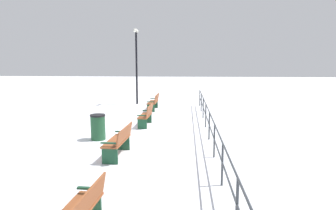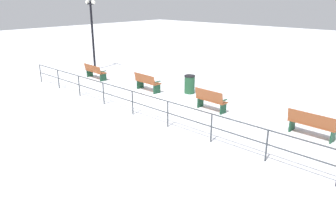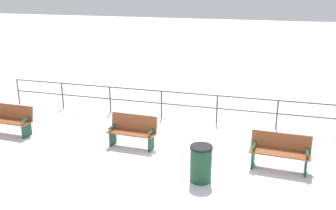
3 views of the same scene
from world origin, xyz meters
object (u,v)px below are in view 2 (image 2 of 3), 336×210
(bench_second, at_px, (211,100))
(lamppost_middle, at_px, (92,25))
(bench_fourth, at_px, (95,71))
(trash_bin, at_px, (190,84))
(bench_nearest, at_px, (312,124))
(bench_third, at_px, (147,82))

(bench_second, height_order, lamppost_middle, lamppost_middle)
(bench_second, height_order, bench_fourth, bench_second)
(bench_second, bearing_deg, trash_bin, 60.49)
(bench_fourth, xyz_separation_m, trash_bin, (1.47, -5.94, 0.00))
(bench_second, bearing_deg, bench_fourth, 92.59)
(bench_fourth, relative_size, lamppost_middle, 0.39)
(bench_nearest, distance_m, trash_bin, 6.57)
(bench_nearest, height_order, lamppost_middle, lamppost_middle)
(trash_bin, bearing_deg, bench_nearest, -101.42)
(trash_bin, bearing_deg, bench_third, 123.13)
(bench_nearest, relative_size, lamppost_middle, 0.37)
(trash_bin, bearing_deg, bench_second, -121.92)
(bench_second, xyz_separation_m, lamppost_middle, (1.49, 10.44, 2.37))
(bench_third, bearing_deg, bench_fourth, 97.09)
(bench_fourth, xyz_separation_m, lamppost_middle, (1.52, 2.19, 2.40))
(bench_nearest, distance_m, bench_fourth, 12.38)
(bench_nearest, relative_size, bench_second, 1.12)
(bench_fourth, distance_m, trash_bin, 6.12)
(bench_third, distance_m, bench_fourth, 4.13)
(bench_second, bearing_deg, bench_nearest, -85.66)
(lamppost_middle, relative_size, trash_bin, 4.83)
(bench_fourth, relative_size, trash_bin, 1.86)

